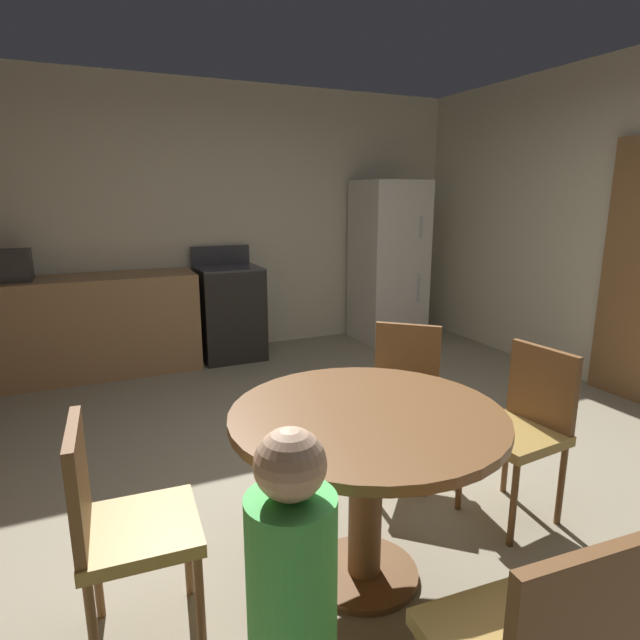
% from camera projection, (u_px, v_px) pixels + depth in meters
% --- Properties ---
extents(ground_plane, '(14.00, 14.00, 0.00)m').
position_uv_depth(ground_plane, '(369.00, 491.00, 2.91)').
color(ground_plane, gray).
extents(wall_back, '(5.57, 0.12, 2.70)m').
position_uv_depth(wall_back, '(220.00, 220.00, 5.40)').
color(wall_back, beige).
rests_on(wall_back, ground).
extents(kitchen_counter, '(2.09, 0.60, 0.90)m').
position_uv_depth(kitchen_counter, '(77.00, 328.00, 4.68)').
color(kitchen_counter, '#9E754C').
rests_on(kitchen_counter, ground).
extents(oven_range, '(0.60, 0.60, 1.10)m').
position_uv_depth(oven_range, '(230.00, 312.00, 5.24)').
color(oven_range, black).
rests_on(oven_range, ground).
extents(refrigerator, '(0.68, 0.68, 1.76)m').
position_uv_depth(refrigerator, '(388.00, 262.00, 5.82)').
color(refrigerator, silver).
rests_on(refrigerator, ground).
extents(microwave, '(0.44, 0.32, 0.26)m').
position_uv_depth(microwave, '(2.00, 266.00, 4.34)').
color(microwave, '#2D2B28').
rests_on(microwave, kitchen_counter).
extents(dining_table, '(1.11, 1.11, 0.76)m').
position_uv_depth(dining_table, '(367.00, 449.00, 2.12)').
color(dining_table, brown).
rests_on(dining_table, ground).
extents(chair_west, '(0.42, 0.42, 0.87)m').
position_uv_depth(chair_west, '(119.00, 521.00, 1.81)').
color(chair_west, brown).
rests_on(chair_west, ground).
extents(chair_east, '(0.44, 0.44, 0.87)m').
position_uv_depth(chair_east, '(524.00, 422.00, 2.60)').
color(chair_east, brown).
rests_on(chair_east, ground).
extents(chair_northeast, '(0.57, 0.57, 0.87)m').
position_uv_depth(chair_northeast, '(403.00, 391.00, 3.02)').
color(chair_northeast, brown).
rests_on(chair_northeast, ground).
extents(person_child, '(0.31, 0.31, 1.09)m').
position_uv_depth(person_child, '(292.00, 622.00, 1.28)').
color(person_child, '#665B51').
rests_on(person_child, ground).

